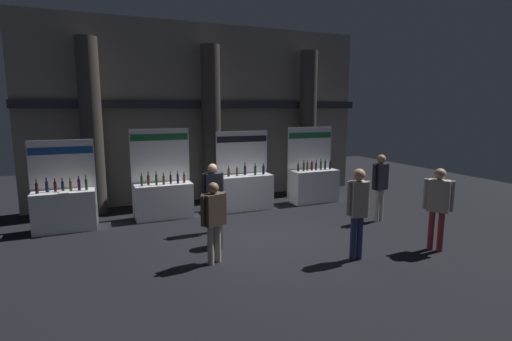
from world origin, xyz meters
TOP-DOWN VIEW (x-y plane):
  - ground_plane at (0.00, 0.00)m, footprint 24.00×24.00m
  - hall_colonnade at (0.00, 4.25)m, footprint 11.04×1.05m
  - exhibitor_booth_0 at (-4.22, 2.34)m, footprint 1.51×0.72m
  - exhibitor_booth_1 at (-1.77, 2.53)m, footprint 1.61×0.66m
  - exhibitor_booth_2 at (0.67, 2.52)m, footprint 1.63×0.66m
  - exhibitor_booth_3 at (3.02, 2.52)m, footprint 1.59×0.66m
  - trash_bin at (-1.10, -0.26)m, footprint 0.36×0.36m
  - visitor_0 at (-0.86, 0.75)m, footprint 0.54×0.26m
  - visitor_1 at (3.17, -2.24)m, footprint 0.44×0.50m
  - visitor_2 at (3.51, -0.04)m, footprint 0.54×0.31m
  - visitor_3 at (1.29, -2.00)m, footprint 0.47×0.30m
  - visitor_4 at (-1.39, -1.09)m, footprint 0.56×0.40m

SIDE VIEW (x-z plane):
  - ground_plane at x=0.00m, z-range 0.00..0.00m
  - trash_bin at x=-1.10m, z-range 0.00..0.67m
  - exhibitor_booth_0 at x=-4.22m, z-range -0.53..1.71m
  - exhibitor_booth_1 at x=-1.77m, z-range -0.62..1.82m
  - exhibitor_booth_2 at x=0.67m, z-range -0.55..1.78m
  - exhibitor_booth_3 at x=3.02m, z-range -0.58..1.83m
  - visitor_4 at x=-1.39m, z-range 0.17..1.78m
  - visitor_0 at x=-0.86m, z-range 0.17..1.87m
  - visitor_1 at x=3.17m, z-range 0.18..1.96m
  - visitor_2 at x=3.51m, z-range 0.18..1.99m
  - visitor_3 at x=1.29m, z-range 0.18..2.03m
  - hall_colonnade at x=0.00m, z-range -0.08..5.59m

